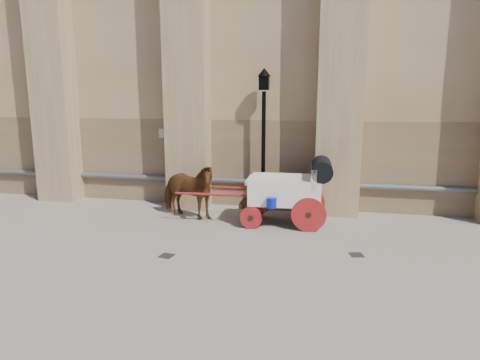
# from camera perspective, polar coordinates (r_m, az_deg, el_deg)

# --- Properties ---
(ground) EXTENTS (90.00, 90.00, 0.00)m
(ground) POSITION_cam_1_polar(r_m,az_deg,el_deg) (11.60, -7.49, -8.13)
(ground) COLOR gray
(ground) RESTS_ON ground
(horse) EXTENTS (2.29, 1.51, 1.78)m
(horse) POSITION_cam_1_polar(r_m,az_deg,el_deg) (13.49, -7.04, -1.42)
(horse) COLOR brown
(horse) RESTS_ON ground
(carriage) EXTENTS (4.65, 1.69, 2.02)m
(carriage) POSITION_cam_1_polar(r_m,az_deg,el_deg) (12.83, 6.74, -1.15)
(carriage) COLOR black
(carriage) RESTS_ON ground
(street_lamp) EXTENTS (0.44, 0.44, 4.68)m
(street_lamp) POSITION_cam_1_polar(r_m,az_deg,el_deg) (14.08, 3.15, 5.83)
(street_lamp) COLOR black
(street_lamp) RESTS_ON ground
(drain_grate_near) EXTENTS (0.37, 0.37, 0.01)m
(drain_grate_near) POSITION_cam_1_polar(r_m,az_deg,el_deg) (10.67, -9.76, -9.92)
(drain_grate_near) COLOR black
(drain_grate_near) RESTS_ON ground
(drain_grate_far) EXTENTS (0.38, 0.38, 0.01)m
(drain_grate_far) POSITION_cam_1_polar(r_m,az_deg,el_deg) (10.96, 15.28, -9.59)
(drain_grate_far) COLOR black
(drain_grate_far) RESTS_ON ground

